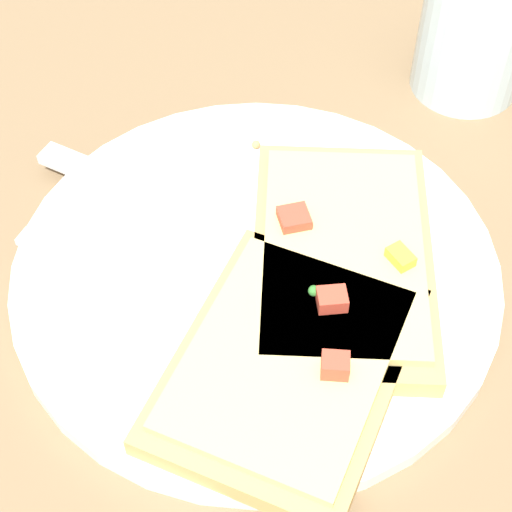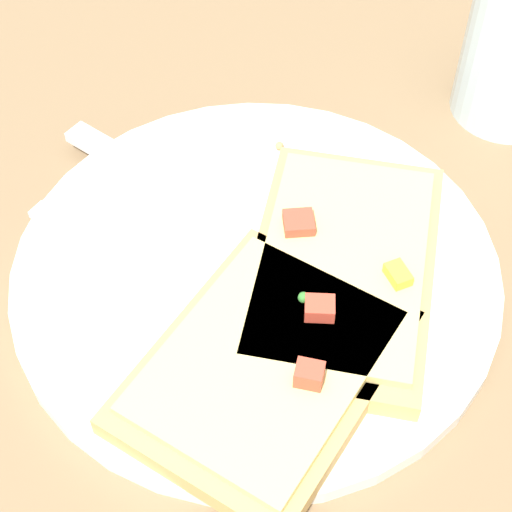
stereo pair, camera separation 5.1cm
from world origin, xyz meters
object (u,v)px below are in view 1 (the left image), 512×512
(pizza_slice_main, at_px, (342,251))
(drinking_glass, at_px, (476,19))
(fork, at_px, (196,304))
(pizza_slice_corner, at_px, (288,365))
(knife, at_px, (161,201))
(plate, at_px, (256,272))

(pizza_slice_main, xyz_separation_m, drinking_glass, (0.10, 0.18, 0.04))
(fork, relative_size, pizza_slice_corner, 1.10)
(knife, distance_m, pizza_slice_main, 0.12)
(plate, relative_size, drinking_glass, 2.58)
(fork, height_order, pizza_slice_corner, pizza_slice_corner)
(plate, distance_m, knife, 0.08)
(fork, bearing_deg, pizza_slice_corner, -15.98)
(plate, bearing_deg, pizza_slice_main, 3.91)
(knife, height_order, pizza_slice_main, pizza_slice_main)
(fork, bearing_deg, knife, 132.45)
(pizza_slice_main, bearing_deg, pizza_slice_corner, 159.10)
(knife, xyz_separation_m, pizza_slice_main, (0.11, -0.05, 0.01))
(pizza_slice_corner, bearing_deg, drinking_glass, -4.52)
(pizza_slice_main, bearing_deg, knife, 69.31)
(plate, relative_size, fork, 1.44)
(fork, relative_size, drinking_glass, 1.79)
(pizza_slice_main, bearing_deg, plate, 96.56)
(fork, xyz_separation_m, pizza_slice_corner, (0.05, -0.05, 0.01))
(fork, height_order, knife, knife)
(drinking_glass, bearing_deg, pizza_slice_main, -119.94)
(plate, height_order, knife, knife)
(pizza_slice_main, distance_m, pizza_slice_corner, 0.09)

